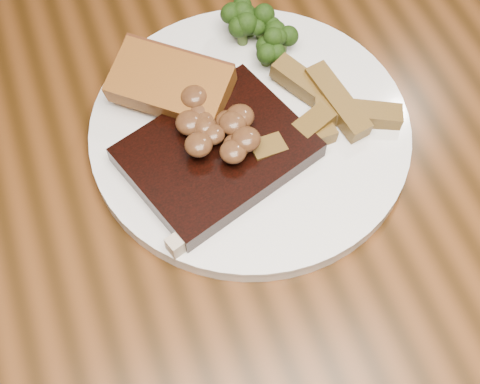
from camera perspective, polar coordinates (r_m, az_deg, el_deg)
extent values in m
cube|color=#552C11|center=(0.62, -0.22, -0.84)|extent=(1.60, 0.90, 0.04)
cylinder|color=black|center=(1.50, -12.04, 13.93)|extent=(0.04, 0.04, 0.44)
cylinder|color=black|center=(1.27, -9.90, 2.60)|extent=(0.04, 0.04, 0.44)
cylinder|color=white|center=(0.63, 0.85, 5.17)|extent=(0.33, 0.33, 0.01)
cube|color=black|center=(0.60, -1.96, 3.29)|extent=(0.18, 0.16, 0.02)
cube|color=#BAAA90|center=(0.57, -0.23, -1.05)|extent=(0.14, 0.06, 0.02)
cube|color=#96511B|center=(0.63, -5.81, 8.01)|extent=(0.12, 0.11, 0.02)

